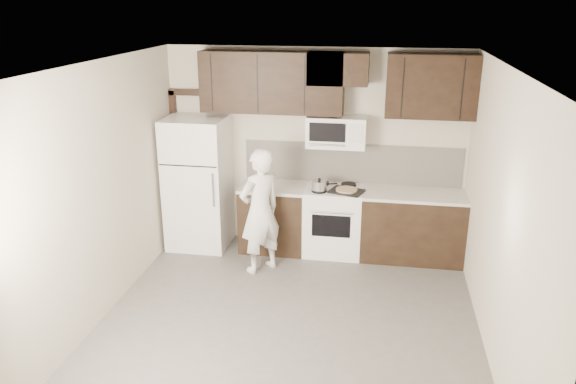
% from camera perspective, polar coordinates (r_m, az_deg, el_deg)
% --- Properties ---
extents(floor, '(4.50, 4.50, 0.00)m').
position_cam_1_polar(floor, '(6.09, -0.12, -13.53)').
color(floor, '#565350').
rests_on(floor, ground).
extents(back_wall, '(4.00, 0.00, 4.00)m').
position_cam_1_polar(back_wall, '(7.61, 2.74, 4.35)').
color(back_wall, '#BCB4A0').
rests_on(back_wall, ground).
extents(ceiling, '(4.50, 4.50, 0.00)m').
position_cam_1_polar(ceiling, '(5.16, -0.14, 12.59)').
color(ceiling, white).
rests_on(ceiling, back_wall).
extents(counter_run, '(2.95, 0.64, 0.91)m').
position_cam_1_polar(counter_run, '(7.55, 6.90, -3.04)').
color(counter_run, black).
rests_on(counter_run, floor).
extents(stove, '(0.76, 0.66, 0.94)m').
position_cam_1_polar(stove, '(7.56, 4.61, -2.88)').
color(stove, white).
rests_on(stove, floor).
extents(backsplash, '(2.90, 0.02, 0.54)m').
position_cam_1_polar(backsplash, '(7.60, 6.46, 2.91)').
color(backsplash, beige).
rests_on(backsplash, counter_run).
extents(upper_cabinets, '(3.48, 0.35, 0.78)m').
position_cam_1_polar(upper_cabinets, '(7.23, 4.35, 11.09)').
color(upper_cabinets, black).
rests_on(upper_cabinets, back_wall).
extents(microwave, '(0.76, 0.42, 0.40)m').
position_cam_1_polar(microwave, '(7.32, 4.94, 6.13)').
color(microwave, white).
rests_on(microwave, upper_cabinets).
extents(refrigerator, '(0.80, 0.76, 1.80)m').
position_cam_1_polar(refrigerator, '(7.73, -9.12, 0.90)').
color(refrigerator, white).
rests_on(refrigerator, floor).
extents(door_trim, '(0.50, 0.08, 2.12)m').
position_cam_1_polar(door_trim, '(8.04, -11.04, 4.09)').
color(door_trim, black).
rests_on(door_trim, floor).
extents(saucepan, '(0.33, 0.19, 0.18)m').
position_cam_1_polar(saucepan, '(7.26, 3.21, 0.61)').
color(saucepan, silver).
rests_on(saucepan, stove).
extents(baking_tray, '(0.49, 0.42, 0.02)m').
position_cam_1_polar(baking_tray, '(7.29, 5.96, 0.08)').
color(baking_tray, black).
rests_on(baking_tray, counter_run).
extents(pizza, '(0.35, 0.35, 0.02)m').
position_cam_1_polar(pizza, '(7.28, 5.97, 0.24)').
color(pizza, '#CDB289').
rests_on(pizza, baking_tray).
extents(person, '(0.67, 0.69, 1.59)m').
position_cam_1_polar(person, '(6.93, -2.86, -1.96)').
color(person, white).
rests_on(person, floor).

